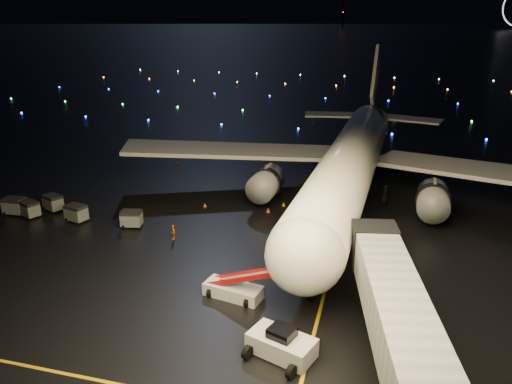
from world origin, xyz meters
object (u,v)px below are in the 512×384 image
at_px(belt_loader, 233,278).
at_px(baggage_cart_0, 132,219).
at_px(baggage_cart_1, 76,213).
at_px(pushback_tug, 282,342).
at_px(baggage_cart_4, 30,209).
at_px(crew_c, 173,232).
at_px(airliner, 356,129).
at_px(baggage_cart_3, 15,206).
at_px(baggage_cart_2, 53,203).

distance_m(belt_loader, baggage_cart_0, 17.75).
bearing_deg(baggage_cart_1, pushback_tug, -17.23).
bearing_deg(belt_loader, baggage_cart_0, 155.17).
bearing_deg(pushback_tug, baggage_cart_4, 172.59).
bearing_deg(baggage_cart_1, crew_c, 7.25).
distance_m(pushback_tug, belt_loader, 8.01).
relative_size(pushback_tug, crew_c, 2.79).
bearing_deg(baggage_cart_4, airliner, 48.93).
bearing_deg(baggage_cart_0, airliner, 25.49).
xyz_separation_m(pushback_tug, crew_c, (-14.12, 14.67, -0.25)).
bearing_deg(baggage_cart_1, baggage_cart_3, -165.04).
distance_m(airliner, pushback_tug, 33.29).
relative_size(baggage_cart_1, baggage_cart_4, 1.03).
xyz_separation_m(pushback_tug, baggage_cart_3, (-33.84, 16.18, -0.08)).
relative_size(airliner, baggage_cart_3, 26.03).
bearing_deg(baggage_cart_0, belt_loader, -46.99).
height_order(baggage_cart_0, baggage_cart_4, baggage_cart_4).
bearing_deg(pushback_tug, airliner, 106.02).
bearing_deg(baggage_cart_2, baggage_cart_1, -1.38).
distance_m(belt_loader, baggage_cart_4, 28.37).
bearing_deg(airliner, baggage_cart_2, -153.74).
xyz_separation_m(baggage_cart_1, baggage_cart_3, (-7.75, -0.04, 0.04)).
height_order(airliner, baggage_cart_4, airliner).
bearing_deg(baggage_cart_1, baggage_cart_0, 16.15).
relative_size(baggage_cart_0, baggage_cart_1, 0.96).
distance_m(airliner, baggage_cart_0, 27.80).
xyz_separation_m(airliner, baggage_cart_3, (-35.69, -16.26, -7.31)).
height_order(baggage_cart_0, baggage_cart_2, baggage_cart_2).
height_order(crew_c, baggage_cart_3, baggage_cart_3).
bearing_deg(baggage_cart_0, baggage_cart_1, 170.22).
xyz_separation_m(airliner, baggage_cart_0, (-21.46, -16.05, -7.38)).
distance_m(belt_loader, baggage_cart_2, 28.07).
xyz_separation_m(baggage_cart_0, baggage_cart_4, (-12.16, -0.41, 0.00)).
relative_size(baggage_cart_2, baggage_cart_4, 1.02).
xyz_separation_m(belt_loader, baggage_cart_2, (-25.25, 12.24, -0.74)).
bearing_deg(airliner, baggage_cart_3, -152.90).
distance_m(airliner, crew_c, 25.04).
relative_size(crew_c, baggage_cart_0, 0.75).
relative_size(crew_c, baggage_cart_3, 0.69).
distance_m(baggage_cart_3, baggage_cart_4, 2.08).
bearing_deg(crew_c, baggage_cart_4, -120.72).
height_order(airliner, baggage_cart_3, airliner).
xyz_separation_m(belt_loader, baggage_cart_4, (-26.56, 9.94, -0.76)).
xyz_separation_m(pushback_tug, baggage_cart_2, (-30.46, 18.28, -0.13)).
relative_size(pushback_tug, baggage_cart_0, 2.09).
relative_size(pushback_tug, baggage_cart_3, 1.93).
height_order(crew_c, baggage_cart_0, baggage_cart_0).
xyz_separation_m(baggage_cart_2, baggage_cart_3, (-3.38, -2.11, 0.05)).
distance_m(airliner, baggage_cart_3, 39.90).
relative_size(airliner, pushback_tug, 13.48).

